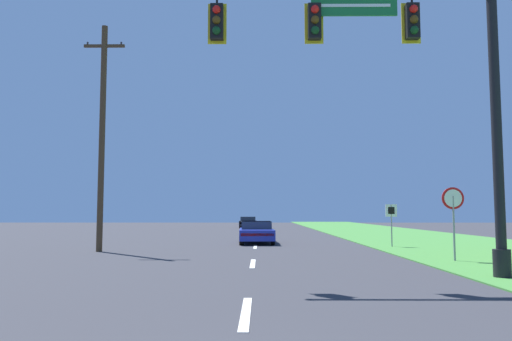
{
  "coord_description": "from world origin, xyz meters",
  "views": [
    {
      "loc": [
        0.24,
        -2.51,
        1.68
      ],
      "look_at": [
        0.0,
        26.41,
        4.11
      ],
      "focal_mm": 35.0,
      "sensor_mm": 36.0,
      "label": 1
    }
  ],
  "objects_px": {
    "car_ahead": "(256,232)",
    "far_car": "(248,222)",
    "stop_sign": "(453,207)",
    "signal_mast": "(412,76)",
    "route_sign_post": "(391,216)",
    "utility_pole_near": "(102,133)"
  },
  "relations": [
    {
      "from": "signal_mast",
      "to": "route_sign_post",
      "type": "relative_size",
      "value": 4.16
    },
    {
      "from": "stop_sign",
      "to": "route_sign_post",
      "type": "height_order",
      "value": "stop_sign"
    },
    {
      "from": "stop_sign",
      "to": "utility_pole_near",
      "type": "xyz_separation_m",
      "value": [
        -13.56,
        4.28,
        3.27
      ]
    },
    {
      "from": "car_ahead",
      "to": "route_sign_post",
      "type": "height_order",
      "value": "route_sign_post"
    },
    {
      "from": "signal_mast",
      "to": "car_ahead",
      "type": "xyz_separation_m",
      "value": [
        -4.2,
        14.62,
        -4.64
      ]
    },
    {
      "from": "signal_mast",
      "to": "stop_sign",
      "type": "bearing_deg",
      "value": 58.66
    },
    {
      "from": "far_car",
      "to": "utility_pole_near",
      "type": "height_order",
      "value": "utility_pole_near"
    },
    {
      "from": "utility_pole_near",
      "to": "route_sign_post",
      "type": "bearing_deg",
      "value": 11.65
    },
    {
      "from": "stop_sign",
      "to": "route_sign_post",
      "type": "relative_size",
      "value": 1.23
    },
    {
      "from": "signal_mast",
      "to": "route_sign_post",
      "type": "xyz_separation_m",
      "value": [
        2.36,
        11.38,
        -3.72
      ]
    },
    {
      "from": "signal_mast",
      "to": "utility_pole_near",
      "type": "height_order",
      "value": "utility_pole_near"
    },
    {
      "from": "far_car",
      "to": "stop_sign",
      "type": "bearing_deg",
      "value": -77.9
    },
    {
      "from": "far_car",
      "to": "stop_sign",
      "type": "height_order",
      "value": "stop_sign"
    },
    {
      "from": "signal_mast",
      "to": "route_sign_post",
      "type": "distance_m",
      "value": 12.2
    },
    {
      "from": "car_ahead",
      "to": "far_car",
      "type": "distance_m",
      "value": 26.86
    },
    {
      "from": "stop_sign",
      "to": "car_ahead",
      "type": "bearing_deg",
      "value": 123.74
    },
    {
      "from": "signal_mast",
      "to": "route_sign_post",
      "type": "height_order",
      "value": "signal_mast"
    },
    {
      "from": "car_ahead",
      "to": "stop_sign",
      "type": "height_order",
      "value": "stop_sign"
    },
    {
      "from": "car_ahead",
      "to": "route_sign_post",
      "type": "bearing_deg",
      "value": -26.29
    },
    {
      "from": "route_sign_post",
      "to": "utility_pole_near",
      "type": "distance_m",
      "value": 14.02
    },
    {
      "from": "signal_mast",
      "to": "car_ahead",
      "type": "distance_m",
      "value": 15.9
    },
    {
      "from": "car_ahead",
      "to": "utility_pole_near",
      "type": "relative_size",
      "value": 0.47
    }
  ]
}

